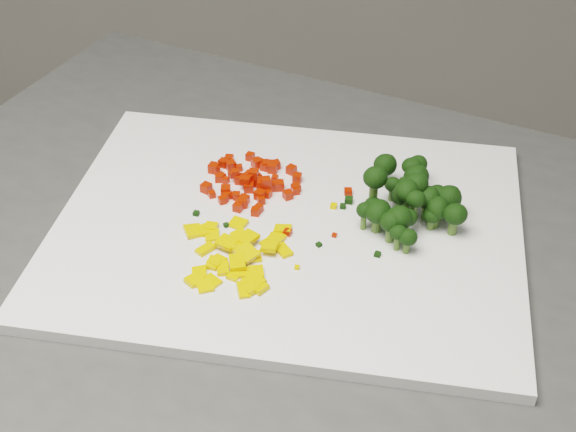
# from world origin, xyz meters

# --- Properties ---
(cutting_board) EXTENTS (0.49, 0.39, 0.01)m
(cutting_board) POSITION_xyz_m (0.18, 0.36, 0.91)
(cutting_board) COLOR white
(cutting_board) RESTS_ON counter_block
(carrot_pile) EXTENTS (0.10, 0.10, 0.03)m
(carrot_pile) POSITION_xyz_m (0.13, 0.42, 0.93)
(carrot_pile) COLOR red
(carrot_pile) RESTS_ON cutting_board
(pepper_pile) EXTENTS (0.12, 0.12, 0.02)m
(pepper_pile) POSITION_xyz_m (0.14, 0.31, 0.92)
(pepper_pile) COLOR yellow
(pepper_pile) RESTS_ON cutting_board
(broccoli_pile) EXTENTS (0.12, 0.12, 0.06)m
(broccoli_pile) POSITION_xyz_m (0.29, 0.39, 0.94)
(broccoli_pile) COLOR black
(broccoli_pile) RESTS_ON cutting_board
(carrot_cube_0) EXTENTS (0.01, 0.01, 0.01)m
(carrot_cube_0) POSITION_xyz_m (0.11, 0.40, 0.92)
(carrot_cube_0) COLOR red
(carrot_cube_0) RESTS_ON carrot_pile
(carrot_cube_1) EXTENTS (0.01, 0.01, 0.01)m
(carrot_cube_1) POSITION_xyz_m (0.18, 0.40, 0.92)
(carrot_cube_1) COLOR red
(carrot_cube_1) RESTS_ON carrot_pile
(carrot_cube_2) EXTENTS (0.01, 0.01, 0.01)m
(carrot_cube_2) POSITION_xyz_m (0.12, 0.44, 0.92)
(carrot_cube_2) COLOR red
(carrot_cube_2) RESTS_ON carrot_pile
(carrot_cube_3) EXTENTS (0.01, 0.01, 0.01)m
(carrot_cube_3) POSITION_xyz_m (0.15, 0.45, 0.92)
(carrot_cube_3) COLOR red
(carrot_cube_3) RESTS_ON carrot_pile
(carrot_cube_4) EXTENTS (0.01, 0.01, 0.01)m
(carrot_cube_4) POSITION_xyz_m (0.14, 0.42, 0.92)
(carrot_cube_4) COLOR red
(carrot_cube_4) RESTS_ON carrot_pile
(carrot_cube_5) EXTENTS (0.01, 0.01, 0.01)m
(carrot_cube_5) POSITION_xyz_m (0.13, 0.41, 0.93)
(carrot_cube_5) COLOR red
(carrot_cube_5) RESTS_ON carrot_pile
(carrot_cube_6) EXTENTS (0.01, 0.01, 0.01)m
(carrot_cube_6) POSITION_xyz_m (0.14, 0.45, 0.92)
(carrot_cube_6) COLOR red
(carrot_cube_6) RESTS_ON carrot_pile
(carrot_cube_7) EXTENTS (0.01, 0.01, 0.01)m
(carrot_cube_7) POSITION_xyz_m (0.14, 0.43, 0.92)
(carrot_cube_7) COLOR red
(carrot_cube_7) RESTS_ON carrot_pile
(carrot_cube_8) EXTENTS (0.01, 0.01, 0.01)m
(carrot_cube_8) POSITION_xyz_m (0.10, 0.42, 0.92)
(carrot_cube_8) COLOR red
(carrot_cube_8) RESTS_ON carrot_pile
(carrot_cube_9) EXTENTS (0.01, 0.01, 0.01)m
(carrot_cube_9) POSITION_xyz_m (0.09, 0.40, 0.92)
(carrot_cube_9) COLOR red
(carrot_cube_9) RESTS_ON carrot_pile
(carrot_cube_10) EXTENTS (0.01, 0.01, 0.01)m
(carrot_cube_10) POSITION_xyz_m (0.18, 0.45, 0.92)
(carrot_cube_10) COLOR red
(carrot_cube_10) RESTS_ON carrot_pile
(carrot_cube_11) EXTENTS (0.01, 0.01, 0.01)m
(carrot_cube_11) POSITION_xyz_m (0.15, 0.37, 0.92)
(carrot_cube_11) COLOR red
(carrot_cube_11) RESTS_ON carrot_pile
(carrot_cube_12) EXTENTS (0.01, 0.01, 0.01)m
(carrot_cube_12) POSITION_xyz_m (0.13, 0.42, 0.93)
(carrot_cube_12) COLOR red
(carrot_cube_12) RESTS_ON carrot_pile
(carrot_cube_13) EXTENTS (0.01, 0.01, 0.01)m
(carrot_cube_13) POSITION_xyz_m (0.10, 0.46, 0.92)
(carrot_cube_13) COLOR red
(carrot_cube_13) RESTS_ON carrot_pile
(carrot_cube_14) EXTENTS (0.01, 0.01, 0.01)m
(carrot_cube_14) POSITION_xyz_m (0.15, 0.45, 0.92)
(carrot_cube_14) COLOR red
(carrot_cube_14) RESTS_ON carrot_pile
(carrot_cube_15) EXTENTS (0.01, 0.01, 0.01)m
(carrot_cube_15) POSITION_xyz_m (0.15, 0.41, 0.92)
(carrot_cube_15) COLOR red
(carrot_cube_15) RESTS_ON carrot_pile
(carrot_cube_16) EXTENTS (0.01, 0.01, 0.01)m
(carrot_cube_16) POSITION_xyz_m (0.12, 0.39, 0.92)
(carrot_cube_16) COLOR red
(carrot_cube_16) RESTS_ON carrot_pile
(carrot_cube_17) EXTENTS (0.01, 0.01, 0.01)m
(carrot_cube_17) POSITION_xyz_m (0.12, 0.42, 0.92)
(carrot_cube_17) COLOR red
(carrot_cube_17) RESTS_ON carrot_pile
(carrot_cube_18) EXTENTS (0.01, 0.01, 0.01)m
(carrot_cube_18) POSITION_xyz_m (0.09, 0.44, 0.92)
(carrot_cube_18) COLOR red
(carrot_cube_18) RESTS_ON carrot_pile
(carrot_cube_19) EXTENTS (0.01, 0.01, 0.01)m
(carrot_cube_19) POSITION_xyz_m (0.18, 0.41, 0.92)
(carrot_cube_19) COLOR red
(carrot_cube_19) RESTS_ON carrot_pile
(carrot_cube_20) EXTENTS (0.01, 0.01, 0.01)m
(carrot_cube_20) POSITION_xyz_m (0.12, 0.39, 0.92)
(carrot_cube_20) COLOR red
(carrot_cube_20) RESTS_ON carrot_pile
(carrot_cube_21) EXTENTS (0.01, 0.01, 0.01)m
(carrot_cube_21) POSITION_xyz_m (0.15, 0.37, 0.92)
(carrot_cube_21) COLOR red
(carrot_cube_21) RESTS_ON carrot_pile
(carrot_cube_22) EXTENTS (0.01, 0.01, 0.01)m
(carrot_cube_22) POSITION_xyz_m (0.13, 0.41, 0.92)
(carrot_cube_22) COLOR red
(carrot_cube_22) RESTS_ON carrot_pile
(carrot_cube_23) EXTENTS (0.01, 0.01, 0.01)m
(carrot_cube_23) POSITION_xyz_m (0.14, 0.42, 0.92)
(carrot_cube_23) COLOR red
(carrot_cube_23) RESTS_ON carrot_pile
(carrot_cube_24) EXTENTS (0.01, 0.01, 0.01)m
(carrot_cube_24) POSITION_xyz_m (0.10, 0.45, 0.92)
(carrot_cube_24) COLOR red
(carrot_cube_24) RESTS_ON carrot_pile
(carrot_cube_25) EXTENTS (0.01, 0.01, 0.01)m
(carrot_cube_25) POSITION_xyz_m (0.11, 0.39, 0.92)
(carrot_cube_25) COLOR red
(carrot_cube_25) RESTS_ON carrot_pile
(carrot_cube_26) EXTENTS (0.01, 0.01, 0.01)m
(carrot_cube_26) POSITION_xyz_m (0.12, 0.42, 0.92)
(carrot_cube_26) COLOR red
(carrot_cube_26) RESTS_ON carrot_pile
(carrot_cube_27) EXTENTS (0.01, 0.01, 0.01)m
(carrot_cube_27) POSITION_xyz_m (0.15, 0.45, 0.92)
(carrot_cube_27) COLOR red
(carrot_cube_27) RESTS_ON carrot_pile
(carrot_cube_28) EXTENTS (0.01, 0.01, 0.01)m
(carrot_cube_28) POSITION_xyz_m (0.16, 0.41, 0.92)
(carrot_cube_28) COLOR red
(carrot_cube_28) RESTS_ON carrot_pile
(carrot_cube_29) EXTENTS (0.01, 0.01, 0.01)m
(carrot_cube_29) POSITION_xyz_m (0.15, 0.40, 0.92)
(carrot_cube_29) COLOR red
(carrot_cube_29) RESTS_ON carrot_pile
(carrot_cube_30) EXTENTS (0.01, 0.01, 0.01)m
(carrot_cube_30) POSITION_xyz_m (0.14, 0.46, 0.92)
(carrot_cube_30) COLOR red
(carrot_cube_30) RESTS_ON carrot_pile
(carrot_cube_31) EXTENTS (0.01, 0.01, 0.01)m
(carrot_cube_31) POSITION_xyz_m (0.15, 0.39, 0.92)
(carrot_cube_31) COLOR red
(carrot_cube_31) RESTS_ON carrot_pile
(carrot_cube_32) EXTENTS (0.01, 0.01, 0.01)m
(carrot_cube_32) POSITION_xyz_m (0.18, 0.41, 0.92)
(carrot_cube_32) COLOR red
(carrot_cube_32) RESTS_ON carrot_pile
(carrot_cube_33) EXTENTS (0.01, 0.01, 0.01)m
(carrot_cube_33) POSITION_xyz_m (0.13, 0.41, 0.92)
(carrot_cube_33) COLOR red
(carrot_cube_33) RESTS_ON carrot_pile
(carrot_cube_34) EXTENTS (0.01, 0.01, 0.01)m
(carrot_cube_34) POSITION_xyz_m (0.13, 0.37, 0.92)
(carrot_cube_34) COLOR red
(carrot_cube_34) RESTS_ON carrot_pile
(carrot_cube_35) EXTENTS (0.01, 0.01, 0.01)m
(carrot_cube_35) POSITION_xyz_m (0.13, 0.39, 0.92)
(carrot_cube_35) COLOR red
(carrot_cube_35) RESTS_ON carrot_pile
(carrot_cube_36) EXTENTS (0.01, 0.01, 0.01)m
(carrot_cube_36) POSITION_xyz_m (0.11, 0.38, 0.92)
(carrot_cube_36) COLOR red
(carrot_cube_36) RESTS_ON carrot_pile
(carrot_cube_37) EXTENTS (0.01, 0.01, 0.01)m
(carrot_cube_37) POSITION_xyz_m (0.16, 0.41, 0.92)
(carrot_cube_37) COLOR red
(carrot_cube_37) RESTS_ON carrot_pile
(carrot_cube_38) EXTENTS (0.01, 0.01, 0.01)m
(carrot_cube_38) POSITION_xyz_m (0.14, 0.42, 0.93)
(carrot_cube_38) COLOR red
(carrot_cube_38) RESTS_ON carrot_pile
(carrot_cube_39) EXTENTS (0.01, 0.01, 0.01)m
(carrot_cube_39) POSITION_xyz_m (0.15, 0.45, 0.92)
(carrot_cube_39) COLOR red
(carrot_cube_39) RESTS_ON carrot_pile
(carrot_cube_40) EXTENTS (0.01, 0.01, 0.01)m
(carrot_cube_40) POSITION_xyz_m (0.18, 0.43, 0.92)
(carrot_cube_40) COLOR red
(carrot_cube_40) RESTS_ON carrot_pile
(carrot_cube_41) EXTENTS (0.01, 0.01, 0.01)m
(carrot_cube_41) POSITION_xyz_m (0.12, 0.42, 0.92)
(carrot_cube_41) COLOR red
(carrot_cube_41) RESTS_ON carrot_pile
(carrot_cube_42) EXTENTS (0.01, 0.01, 0.01)m
(carrot_cube_42) POSITION_xyz_m (0.11, 0.42, 0.92)
(carrot_cube_42) COLOR red
(carrot_cube_42) RESTS_ON carrot_pile
(carrot_cube_43) EXTENTS (0.01, 0.01, 0.01)m
(carrot_cube_43) POSITION_xyz_m (0.14, 0.45, 0.92)
(carrot_cube_43) COLOR red
(carrot_cube_43) RESTS_ON carrot_pile
(carrot_cube_44) EXTENTS (0.01, 0.01, 0.01)m
(carrot_cube_44) POSITION_xyz_m (0.16, 0.45, 0.92)
(carrot_cube_44) COLOR red
(carrot_cube_44) RESTS_ON carrot_pile
(carrot_cube_45) EXTENTS (0.01, 0.01, 0.01)m
(carrot_cube_45) POSITION_xyz_m (0.15, 0.40, 0.92)
(carrot_cube_45) COLOR red
(carrot_cube_45) RESTS_ON carrot_pile
(carrot_cube_46) EXTENTS (0.01, 0.01, 0.01)m
(carrot_cube_46) POSITION_xyz_m (0.15, 0.41, 0.92)
(carrot_cube_46) COLOR red
(carrot_cube_46) RESTS_ON carrot_pile
(carrot_cube_47) EXTENTS (0.01, 0.01, 0.01)m
(carrot_cube_47) POSITION_xyz_m (0.15, 0.41, 0.93)
(carrot_cube_47) COLOR red
(carrot_cube_47) RESTS_ON carrot_pile
(carrot_cube_48) EXTENTS (0.01, 0.01, 0.01)m
(carrot_cube_48) POSITION_xyz_m (0.09, 0.44, 0.92)
(carrot_cube_48) COLOR red
(carrot_cube_48) RESTS_ON carrot_pile
(carrot_cube_49) EXTENTS (0.01, 0.01, 0.01)m
(carrot_cube_49) POSITION_xyz_m (0.10, 0.39, 0.92)
(carrot_cube_49) COLOR red
(carrot_cube_49) RESTS_ON carrot_pile
(carrot_cube_50) EXTENTS (0.01, 0.01, 0.01)m
(carrot_cube_50) POSITION_xyz_m (0.14, 0.45, 0.92)
(carrot_cube_50) COLOR red
(carrot_cube_50) RESTS_ON carrot_pile
(carrot_cube_51) EXTENTS (0.01, 0.01, 0.01)m
(carrot_cube_51) POSITION_xyz_m (0.13, 0.42, 0.93)
(carrot_cube_51) COLOR red
(carrot_cube_51) RESTS_ON carrot_pile
(carrot_cube_52) EXTENTS (0.01, 0.01, 0.01)m
(carrot_cube_52) POSITION_xyz_m (0.17, 0.41, 0.92)
(carrot_cube_52) COLOR red
(carrot_cube_52) RESTS_ON carrot_pile
(carrot_cube_53) EXTENTS (0.01, 0.01, 0.01)m
(carrot_cube_53) POSITION_xyz_m (0.10, 0.42, 0.92)
(carrot_cube_53) COLOR red
(carrot_cube_53) RESTS_ON carrot_pile
(carrot_cube_54) EXTENTS (0.01, 0.01, 0.01)m
(carrot_cube_54) POSITION_xyz_m (0.16, 0.43, 0.92)
(carrot_cube_54) COLOR red
(carrot_cube_54) RESTS_ON carrot_pile
(carrot_cube_55) EXTENTS (0.01, 0.01, 0.01)m
(carrot_cube_55) POSITION_xyz_m (0.11, 0.43, 0.92)
(carrot_cube_55) COLOR red
(carrot_cube_55) RESTS_ON carrot_pile
(carrot_cube_56) EXTENTS (0.01, 0.01, 0.01)m
(carrot_cube_56) POSITION_xyz_m (0.15, 0.41, 0.92)
(carrot_cube_56) COLOR red
(carrot_cube_56) RESTS_ON carrot_pile
(carrot_cube_57) EXTENTS (0.01, 0.01, 0.01)m
(carrot_cube_57) POSITION_xyz_m (0.13, 0.38, 0.92)
(carrot_cube_57) COLOR red
(carrot_cube_57) RESTS_ON carrot_pile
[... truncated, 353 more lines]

